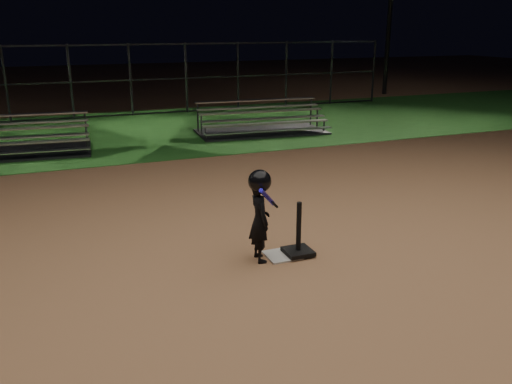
{
  "coord_description": "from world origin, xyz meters",
  "views": [
    {
      "loc": [
        -2.85,
        -6.23,
        3.1
      ],
      "look_at": [
        0.0,
        1.0,
        0.65
      ],
      "focal_mm": 37.29,
      "sensor_mm": 36.0,
      "label": 1
    }
  ],
  "objects_px": {
    "batting_tee": "(298,244)",
    "child_batter": "(260,213)",
    "bleacher_right": "(262,127)",
    "home_plate": "(282,255)",
    "bleacher_left": "(11,147)"
  },
  "relations": [
    {
      "from": "child_batter",
      "to": "bleacher_left",
      "type": "distance_m",
      "value": 8.75
    },
    {
      "from": "batting_tee",
      "to": "child_batter",
      "type": "bearing_deg",
      "value": 174.35
    },
    {
      "from": "batting_tee",
      "to": "bleacher_left",
      "type": "bearing_deg",
      "value": 116.28
    },
    {
      "from": "child_batter",
      "to": "home_plate",
      "type": "bearing_deg",
      "value": -87.84
    },
    {
      "from": "home_plate",
      "to": "bleacher_right",
      "type": "relative_size",
      "value": 0.12
    },
    {
      "from": "batting_tee",
      "to": "bleacher_right",
      "type": "distance_m",
      "value": 8.86
    },
    {
      "from": "bleacher_left",
      "to": "bleacher_right",
      "type": "bearing_deg",
      "value": 7.12
    },
    {
      "from": "batting_tee",
      "to": "child_batter",
      "type": "xyz_separation_m",
      "value": [
        -0.56,
        0.06,
        0.52
      ]
    },
    {
      "from": "child_batter",
      "to": "bleacher_right",
      "type": "xyz_separation_m",
      "value": [
        3.41,
        8.33,
        -0.49
      ]
    },
    {
      "from": "bleacher_right",
      "to": "child_batter",
      "type": "bearing_deg",
      "value": -107.96
    },
    {
      "from": "batting_tee",
      "to": "child_batter",
      "type": "distance_m",
      "value": 0.77
    },
    {
      "from": "home_plate",
      "to": "bleacher_left",
      "type": "relative_size",
      "value": 0.12
    },
    {
      "from": "home_plate",
      "to": "bleacher_left",
      "type": "bearing_deg",
      "value": 115.14
    },
    {
      "from": "home_plate",
      "to": "child_batter",
      "type": "height_order",
      "value": "child_batter"
    },
    {
      "from": "home_plate",
      "to": "child_batter",
      "type": "distance_m",
      "value": 0.75
    }
  ]
}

